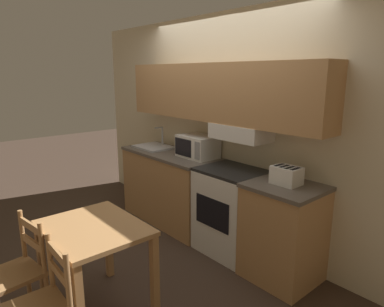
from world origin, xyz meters
The scene contains 10 objects.
ground_plane centered at (0.00, 0.00, 0.00)m, with size 16.00×16.00×0.00m, color #3D2D23.
wall_back centered at (0.01, -0.06, 1.46)m, with size 5.13×0.38×2.55m.
lower_counter_main centered at (-0.66, -0.29, 0.46)m, with size 1.42×0.59×0.92m.
lower_counter_right_stub centered at (1.05, -0.29, 0.46)m, with size 0.65×0.59×0.92m.
stove_range centered at (0.39, -0.28, 0.46)m, with size 0.67×0.56×0.92m.
microwave centered at (-0.25, -0.19, 1.05)m, with size 0.46×0.33×0.26m.
toaster centered at (1.03, -0.26, 1.00)m, with size 0.26×0.19×0.16m.
sink_basin centered at (-1.03, -0.29, 0.94)m, with size 0.50×0.39×0.27m.
dining_table centered at (0.34, -1.80, 0.61)m, with size 0.84×0.68×0.74m.
chair_left_of_table centered at (0.07, -2.31, 0.41)m, with size 0.43×0.43×0.83m.
Camera 1 is at (2.70, -2.82, 1.89)m, focal length 32.00 mm.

